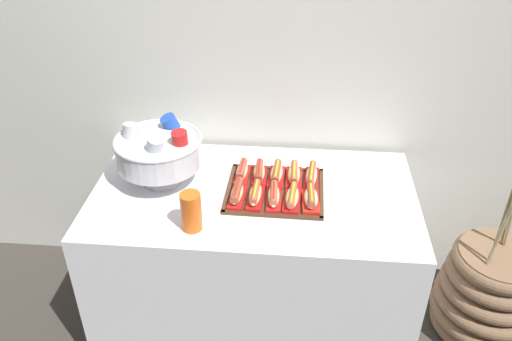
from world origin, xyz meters
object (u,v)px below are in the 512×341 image
(hot_dog_0, at_px, (237,193))
(hot_dog_1, at_px, (255,195))
(serving_tray, at_px, (275,191))
(hot_dog_5, at_px, (242,172))
(hot_dog_2, at_px, (274,196))
(cup_stack, at_px, (191,212))
(hot_dog_3, at_px, (292,198))
(hot_dog_6, at_px, (259,173))
(hot_dog_8, at_px, (294,175))
(hot_dog_7, at_px, (277,174))
(buffet_table, at_px, (254,255))
(punch_bowl, at_px, (159,150))
(floor_vase, at_px, (489,293))
(hot_dog_4, at_px, (311,198))
(hot_dog_9, at_px, (311,176))

(hot_dog_0, height_order, hot_dog_1, hot_dog_0)
(serving_tray, relative_size, hot_dog_5, 2.56)
(hot_dog_2, xyz_separation_m, cup_stack, (-0.30, -0.19, 0.04))
(hot_dog_3, distance_m, cup_stack, 0.42)
(hot_dog_6, distance_m, hot_dog_8, 0.15)
(hot_dog_5, distance_m, hot_dog_7, 0.15)
(buffet_table, relative_size, hot_dog_8, 8.01)
(punch_bowl, bearing_deg, hot_dog_3, -12.31)
(hot_dog_5, distance_m, hot_dog_6, 0.08)
(floor_vase, height_order, punch_bowl, floor_vase)
(hot_dog_0, relative_size, punch_bowl, 0.45)
(hot_dog_2, bearing_deg, serving_tray, 89.18)
(hot_dog_7, xyz_separation_m, punch_bowl, (-0.49, -0.04, 0.12))
(hot_dog_5, height_order, hot_dog_6, hot_dog_5)
(serving_tray, height_order, hot_dog_0, hot_dog_0)
(hot_dog_4, xyz_separation_m, hot_dog_9, (0.00, 0.16, -0.00))
(serving_tray, distance_m, hot_dog_0, 0.17)
(hot_dog_2, distance_m, hot_dog_5, 0.22)
(buffet_table, bearing_deg, hot_dog_8, 29.10)
(floor_vase, xyz_separation_m, hot_dog_3, (-0.93, -0.10, 0.55))
(floor_vase, distance_m, hot_dog_7, 1.15)
(buffet_table, xyz_separation_m, hot_dog_8, (0.17, 0.09, 0.39))
(floor_vase, distance_m, hot_dog_3, 1.09)
(hot_dog_3, distance_m, hot_dog_8, 0.17)
(hot_dog_7, bearing_deg, hot_dog_6, 179.18)
(floor_vase, bearing_deg, buffet_table, -178.78)
(hot_dog_5, bearing_deg, punch_bowl, -172.59)
(hot_dog_1, bearing_deg, hot_dog_4, -0.82)
(hot_dog_5, relative_size, hot_dog_8, 0.94)
(hot_dog_4, bearing_deg, hot_dog_6, 142.93)
(floor_vase, height_order, hot_dog_7, floor_vase)
(hot_dog_2, relative_size, hot_dog_6, 1.07)
(floor_vase, relative_size, hot_dog_7, 6.26)
(hot_dog_5, xyz_separation_m, cup_stack, (-0.15, -0.35, 0.04))
(floor_vase, distance_m, hot_dog_5, 1.28)
(hot_dog_2, distance_m, punch_bowl, 0.52)
(cup_stack, bearing_deg, hot_dog_8, 42.90)
(buffet_table, distance_m, floor_vase, 1.11)
(hot_dog_2, height_order, hot_dog_3, hot_dog_2)
(buffet_table, distance_m, cup_stack, 0.55)
(punch_bowl, bearing_deg, hot_dog_8, 4.17)
(hot_dog_5, bearing_deg, floor_vase, -3.57)
(hot_dog_6, distance_m, hot_dog_9, 0.23)
(hot_dog_2, bearing_deg, hot_dog_7, 89.18)
(serving_tray, bearing_deg, hot_dog_2, -90.82)
(buffet_table, height_order, floor_vase, floor_vase)
(hot_dog_2, height_order, hot_dog_4, hot_dog_4)
(hot_dog_3, bearing_deg, hot_dog_6, 131.46)
(serving_tray, distance_m, hot_dog_1, 0.12)
(hot_dog_0, relative_size, hot_dog_2, 0.98)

